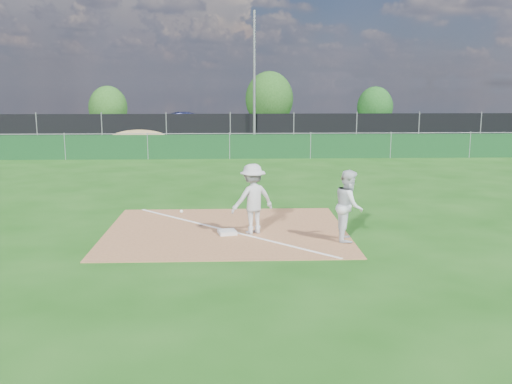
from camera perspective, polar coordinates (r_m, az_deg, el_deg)
ground at (r=23.24m, az=-2.72°, el=1.73°), size 90.00×90.00×0.00m
infield_dirt at (r=14.42m, az=-2.98°, el=-3.89°), size 6.00×5.00×0.02m
foul_line at (r=14.41m, az=-2.98°, el=-3.83°), size 5.01×5.01×0.01m
green_fence at (r=28.11m, az=-2.66°, el=4.54°), size 44.00×0.05×1.20m
dirt_mound at (r=32.02m, az=-11.64°, el=5.07°), size 3.38×2.60×1.17m
black_fence at (r=36.05m, az=-2.58°, el=6.40°), size 46.00×0.04×1.80m
parking_lot at (r=41.11m, az=-2.54°, el=5.69°), size 46.00×9.00×0.01m
light_pole at (r=35.67m, az=-0.17°, el=11.35°), size 0.16×0.16×8.00m
first_base at (r=14.07m, az=-2.89°, el=-4.03°), size 0.50×0.50×0.09m
play_at_first at (r=13.95m, az=-0.34°, el=-0.69°), size 2.41×1.07×1.73m
runner at (r=13.57m, az=9.28°, el=-1.33°), size 0.77×0.91×1.69m
car_left at (r=40.33m, az=-12.62°, el=6.34°), size 4.37×2.67×1.39m
car_mid at (r=41.16m, az=-6.56°, el=6.80°), size 5.18×2.41×1.64m
car_right at (r=40.79m, az=7.09°, el=6.56°), size 4.90×2.34×1.38m
tree_left at (r=46.03m, az=-14.58°, el=8.14°), size 2.94×2.94×3.49m
tree_mid at (r=47.51m, az=1.34°, el=9.28°), size 3.93×3.93×4.66m
tree_right at (r=48.12m, az=11.81°, el=8.32°), size 2.89×2.89×3.43m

